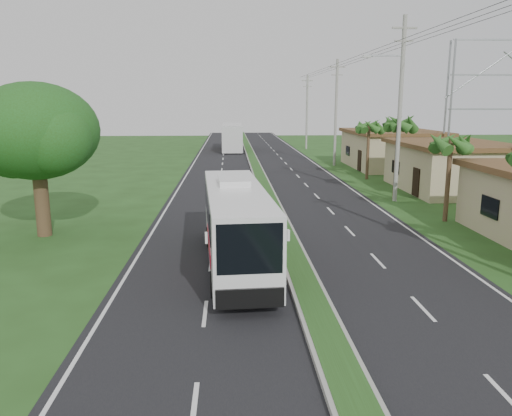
{
  "coord_description": "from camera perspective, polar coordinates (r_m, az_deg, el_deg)",
  "views": [
    {
      "loc": [
        -2.66,
        -14.75,
        6.49
      ],
      "look_at": [
        -1.5,
        7.59,
        1.8
      ],
      "focal_mm": 35.0,
      "sensor_mm": 36.0,
      "label": 1
    }
  ],
  "objects": [
    {
      "name": "lane_edge_right",
      "position": [
        36.57,
        11.9,
        1.36
      ],
      "size": [
        0.12,
        160.0,
        0.01
      ],
      "primitive_type": "cube",
      "color": "silver",
      "rests_on": "ground"
    },
    {
      "name": "utility_pole_c",
      "position": [
        53.92,
        9.12,
        10.83
      ],
      "size": [
        1.6,
        0.28,
        11.0
      ],
      "color": "gray",
      "rests_on": "ground"
    },
    {
      "name": "utility_pole_b",
      "position": [
        34.59,
        16.09,
        11.0
      ],
      "size": [
        3.2,
        0.28,
        12.0
      ],
      "color": "gray",
      "rests_on": "ground"
    },
    {
      "name": "road_asphalt",
      "position": [
        35.45,
        1.37,
        1.3
      ],
      "size": [
        14.0,
        160.0,
        0.02
      ],
      "primitive_type": "cube",
      "color": "black",
      "rests_on": "ground"
    },
    {
      "name": "ground",
      "position": [
        16.33,
        6.78,
        -11.66
      ],
      "size": [
        180.0,
        180.0,
        0.0
      ],
      "primitive_type": "plane",
      "color": "#244419",
      "rests_on": "ground"
    },
    {
      "name": "median_strip",
      "position": [
        35.43,
        1.37,
        1.45
      ],
      "size": [
        1.2,
        160.0,
        0.18
      ],
      "color": "gray",
      "rests_on": "ground"
    },
    {
      "name": "palm_verge_c",
      "position": [
        35.67,
        15.97,
        9.19
      ],
      "size": [
        2.4,
        2.4,
        5.85
      ],
      "color": "#473321",
      "rests_on": "ground"
    },
    {
      "name": "lane_edge_left",
      "position": [
        35.58,
        -9.46,
        1.17
      ],
      "size": [
        0.12,
        160.0,
        0.01
      ],
      "primitive_type": "cube",
      "color": "silver",
      "rests_on": "ground"
    },
    {
      "name": "coach_bus_far",
      "position": [
        71.28,
        -2.72,
        8.27
      ],
      "size": [
        2.82,
        12.5,
        3.64
      ],
      "rotation": [
        0.0,
        0.0,
        -0.01
      ],
      "color": "silver",
      "rests_on": "ground"
    },
    {
      "name": "coach_bus_main",
      "position": [
        20.14,
        -2.33,
        -1.34
      ],
      "size": [
        2.92,
        10.8,
        3.45
      ],
      "rotation": [
        0.0,
        0.0,
        0.07
      ],
      "color": "white",
      "rests_on": "ground"
    },
    {
      "name": "shop_far",
      "position": [
        53.61,
        15.23,
        6.55
      ],
      "size": [
        8.6,
        11.6,
        3.82
      ],
      "color": "tan",
      "rests_on": "ground"
    },
    {
      "name": "palm_verge_b",
      "position": [
        29.42,
        21.38,
        6.88
      ],
      "size": [
        2.4,
        2.4,
        5.05
      ],
      "color": "#473321",
      "rests_on": "ground"
    },
    {
      "name": "palm_verge_d",
      "position": [
        44.43,
        12.79,
        9.05
      ],
      "size": [
        2.4,
        2.4,
        5.25
      ],
      "color": "#473321",
      "rests_on": "ground"
    },
    {
      "name": "billboard_lattice",
      "position": [
        51.1,
        26.39,
        11.01
      ],
      "size": [
        10.18,
        1.18,
        12.07
      ],
      "color": "gray",
      "rests_on": "ground"
    },
    {
      "name": "motorcyclist",
      "position": [
        23.02,
        -1.25,
        -2.55
      ],
      "size": [
        1.86,
        1.2,
        2.18
      ],
      "rotation": [
        0.0,
        0.0,
        0.42
      ],
      "color": "black",
      "rests_on": "ground"
    },
    {
      "name": "shade_tree",
      "position": [
        26.55,
        -24.07,
        7.67
      ],
      "size": [
        6.3,
        6.0,
        7.54
      ],
      "color": "#473321",
      "rests_on": "ground"
    },
    {
      "name": "utility_pole_d",
      "position": [
        73.61,
        5.84,
        10.95
      ],
      "size": [
        1.6,
        0.28,
        10.5
      ],
      "color": "gray",
      "rests_on": "ground"
    },
    {
      "name": "shop_mid",
      "position": [
        40.62,
        21.32,
        4.48
      ],
      "size": [
        7.6,
        10.6,
        3.67
      ],
      "color": "tan",
      "rests_on": "ground"
    }
  ]
}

